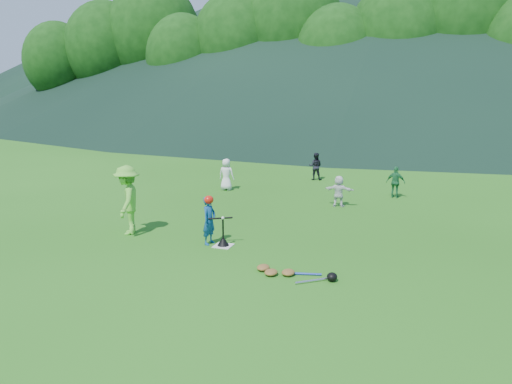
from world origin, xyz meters
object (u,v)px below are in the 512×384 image
batter_child (209,220)px  fielder_d (339,191)px  fielder_b (315,166)px  batting_tee (223,241)px  adult_coach (128,200)px  home_plate (223,246)px  fielder_c (396,182)px  equipment_pile (288,272)px  fielder_a (226,174)px

batter_child → fielder_d: batter_child is taller
fielder_b → batting_tee: size_ratio=1.73×
adult_coach → fielder_d: 7.02m
batter_child → home_plate: bearing=-88.5°
fielder_d → batting_tee: bearing=70.9°
home_plate → fielder_c: (3.69, 7.22, 0.56)m
home_plate → equipment_pile: size_ratio=0.25×
fielder_d → fielder_b: bearing=-66.2°
fielder_a → fielder_b: size_ratio=1.05×
home_plate → adult_coach: size_ratio=0.24×
adult_coach → batting_tee: (2.88, -0.16, -0.82)m
fielder_d → equipment_pile: fielder_d is taller
fielder_d → batting_tee: (-1.99, -5.20, -0.40)m
fielder_a → fielder_c: size_ratio=1.07×
batter_child → fielder_c: (4.09, 7.16, -0.05)m
batter_child → fielder_d: size_ratio=1.18×
batter_child → batting_tee: size_ratio=1.83×
fielder_d → batting_tee: 5.58m
equipment_pile → fielder_b: bearing=99.9°
batter_child → fielder_c: 8.25m
equipment_pile → fielder_d: bearing=90.9°
home_plate → fielder_b: bearing=89.0°
fielder_b → fielder_d: (1.82, -4.51, -0.06)m
adult_coach → fielder_a: bearing=155.0°
fielder_b → fielder_c: 4.31m
fielder_a → batting_tee: fielder_a is taller
batter_child → fielder_a: bearing=28.6°
fielder_a → fielder_c: fielder_a is taller
home_plate → fielder_d: bearing=69.1°
fielder_a → fielder_d: fielder_a is taller
fielder_a → equipment_pile: 9.16m
fielder_b → fielder_a: bearing=42.8°
fielder_c → batting_tee: fielder_c is taller
fielder_c → batting_tee: bearing=70.8°
fielder_a → batting_tee: 6.98m
fielder_d → batting_tee: fielder_d is taller
equipment_pile → home_plate: bearing=146.7°
fielder_d → equipment_pile: 6.60m
batter_child → fielder_c: size_ratio=1.09×
batter_child → fielder_a: batter_child is taller
adult_coach → fielder_b: 10.03m
batter_child → fielder_b: batter_child is taller
home_plate → batting_tee: 0.12m
batting_tee → fielder_c: bearing=62.9°
fielder_d → equipment_pile: (0.11, -6.58, -0.46)m
adult_coach → batter_child: bearing=65.0°
fielder_b → fielder_c: fielder_b is taller
adult_coach → fielder_d: (4.87, 5.04, -0.42)m
fielder_a → equipment_pile: bearing=120.1°
batting_tee → equipment_pile: batting_tee is taller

